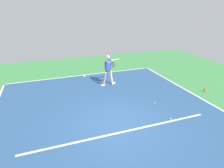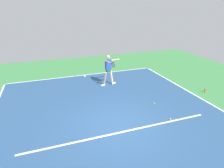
{
  "view_description": "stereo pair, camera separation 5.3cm",
  "coord_description": "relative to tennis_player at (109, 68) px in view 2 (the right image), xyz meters",
  "views": [
    {
      "loc": [
        2.5,
        6.19,
        4.47
      ],
      "look_at": [
        -0.51,
        -2.09,
        0.9
      ],
      "focal_mm": 31.23,
      "sensor_mm": 36.0,
      "label": 1
    },
    {
      "loc": [
        2.45,
        6.2,
        4.47
      ],
      "look_at": [
        -0.51,
        -2.09,
        0.9
      ],
      "focal_mm": 31.23,
      "sensor_mm": 36.0,
      "label": 2
    }
  ],
  "objects": [
    {
      "name": "court_line_centre_mark",
      "position": [
        1.04,
        -2.03,
        -1.06
      ],
      "size": [
        0.1,
        0.3,
        0.01
      ],
      "primitive_type": "cube",
      "color": "white",
      "rests_on": "ground_plane"
    },
    {
      "name": "court_line_sideline_left",
      "position": [
        -3.89,
        4.15,
        -1.06
      ],
      "size": [
        0.1,
        12.86,
        0.01
      ],
      "primitive_type": "cube",
      "color": "white",
      "rests_on": "ground_plane"
    },
    {
      "name": "tennis_ball_by_sideline",
      "position": [
        -1.19,
        4.57,
        -1.03
      ],
      "size": [
        0.07,
        0.07,
        0.07
      ],
      "primitive_type": "sphere",
      "color": "#CCE033",
      "rests_on": "ground_plane"
    },
    {
      "name": "tennis_player",
      "position": [
        0.0,
        0.0,
        0.0
      ],
      "size": [
        1.23,
        1.32,
        1.84
      ],
      "rotation": [
        0.0,
        0.0,
        0.15
      ],
      "color": "beige",
      "rests_on": "ground_plane"
    },
    {
      "name": "court_surface",
      "position": [
        1.04,
        4.15,
        -1.06
      ],
      "size": [
        9.95,
        12.86,
        0.0
      ],
      "primitive_type": "cube",
      "color": "#2D5484",
      "rests_on": "ground_plane"
    },
    {
      "name": "court_line_baseline_near",
      "position": [
        1.04,
        -2.23,
        -1.06
      ],
      "size": [
        9.95,
        0.1,
        0.01
      ],
      "primitive_type": "cube",
      "color": "white",
      "rests_on": "ground_plane"
    },
    {
      "name": "tennis_ball_by_baseline",
      "position": [
        -1.29,
        3.11,
        -1.03
      ],
      "size": [
        0.07,
        0.07,
        0.07
      ],
      "primitive_type": "sphere",
      "color": "#CCE033",
      "rests_on": "ground_plane"
    },
    {
      "name": "court_line_service",
      "position": [
        1.04,
        4.68,
        -1.06
      ],
      "size": [
        7.46,
        0.1,
        0.01
      ],
      "primitive_type": "cube",
      "color": "white",
      "rests_on": "ground_plane"
    },
    {
      "name": "water_bottle",
      "position": [
        -4.65,
        2.83,
        -0.95
      ],
      "size": [
        0.07,
        0.07,
        0.22
      ],
      "primitive_type": "cylinder",
      "color": "#D84C1E",
      "rests_on": "ground_plane"
    },
    {
      "name": "ground_plane",
      "position": [
        1.04,
        4.15,
        -1.06
      ],
      "size": [
        22.74,
        22.74,
        0.0
      ],
      "primitive_type": "plane",
      "color": "#428E4C"
    }
  ]
}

